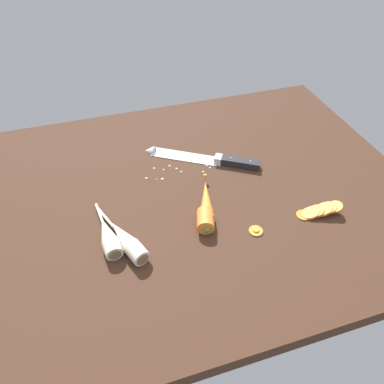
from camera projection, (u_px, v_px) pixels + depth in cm
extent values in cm
cube|color=#42281C|center=(190.00, 197.00, 99.00)|extent=(120.00, 90.00, 4.00)
cube|color=silver|center=(185.00, 156.00, 108.36)|extent=(19.33, 14.25, 0.50)
cone|color=silver|center=(149.00, 151.00, 110.40)|extent=(4.63, 4.95, 3.96)
cube|color=silver|center=(218.00, 159.00, 105.96)|extent=(3.25, 3.55, 2.20)
cube|color=#232328|center=(240.00, 163.00, 104.78)|extent=(10.83, 8.16, 2.20)
sphere|color=silver|center=(231.00, 158.00, 104.54)|extent=(0.50, 0.50, 0.50)
sphere|color=silver|center=(250.00, 161.00, 103.52)|extent=(0.50, 0.50, 0.50)
cylinder|color=orange|center=(207.00, 220.00, 87.27)|extent=(5.70, 6.68, 4.20)
cone|color=orange|center=(206.00, 200.00, 92.24)|extent=(7.86, 14.21, 3.99)
sphere|color=orange|center=(205.00, 176.00, 99.02)|extent=(1.20, 1.20, 1.20)
cylinder|color=#5B7F3D|center=(207.00, 231.00, 84.76)|extent=(1.44, 1.31, 1.20)
cylinder|color=silver|center=(137.00, 252.00, 80.30)|extent=(5.52, 6.07, 4.00)
cone|color=silver|center=(121.00, 234.00, 84.23)|extent=(6.74, 9.59, 3.80)
cylinder|color=silver|center=(106.00, 219.00, 88.87)|extent=(4.11, 9.13, 0.70)
cylinder|color=#7A6647|center=(143.00, 259.00, 78.89)|extent=(2.72, 1.30, 2.80)
cylinder|color=silver|center=(112.00, 248.00, 81.18)|extent=(4.49, 4.70, 4.00)
cone|color=silver|center=(106.00, 230.00, 85.09)|extent=(4.70, 7.94, 3.80)
cylinder|color=silver|center=(100.00, 215.00, 89.71)|extent=(1.70, 8.17, 0.70)
cylinder|color=#7A6647|center=(115.00, 255.00, 79.77)|extent=(2.82, 0.64, 2.80)
cylinder|color=orange|center=(303.00, 215.00, 90.86)|extent=(3.49, 3.49, 0.70)
cylinder|color=orange|center=(309.00, 213.00, 90.83)|extent=(3.65, 3.59, 1.92)
cylinder|color=orange|center=(312.00, 212.00, 90.75)|extent=(3.63, 3.58, 2.05)
cylinder|color=orange|center=(317.00, 211.00, 90.78)|extent=(3.69, 3.68, 2.33)
cylinder|color=orange|center=(323.00, 210.00, 90.64)|extent=(3.59, 3.53, 2.00)
cylinder|color=orange|center=(325.00, 209.00, 90.65)|extent=(3.78, 3.74, 2.16)
cylinder|color=orange|center=(329.00, 208.00, 90.59)|extent=(3.65, 3.58, 1.74)
cylinder|color=orange|center=(335.00, 207.00, 90.47)|extent=(3.62, 3.55, 1.93)
cylinder|color=orange|center=(256.00, 230.00, 87.10)|extent=(3.37, 3.37, 0.70)
cylinder|color=#FF9E2B|center=(256.00, 230.00, 86.91)|extent=(1.41, 1.41, 0.16)
sphere|color=silver|center=(162.00, 178.00, 100.81)|extent=(0.88, 0.88, 0.88)
sphere|color=silver|center=(220.00, 164.00, 105.39)|extent=(0.85, 0.85, 0.85)
sphere|color=silver|center=(206.00, 159.00, 107.20)|extent=(0.60, 0.60, 0.60)
sphere|color=silver|center=(192.00, 159.00, 107.24)|extent=(0.53, 0.53, 0.53)
sphere|color=silver|center=(177.00, 168.00, 104.14)|extent=(0.76, 0.76, 0.76)
sphere|color=silver|center=(222.00, 155.00, 108.91)|extent=(0.56, 0.56, 0.56)
sphere|color=silver|center=(154.00, 168.00, 104.30)|extent=(0.71, 0.71, 0.71)
sphere|color=silver|center=(170.00, 165.00, 105.07)|extent=(0.76, 0.76, 0.76)
sphere|color=silver|center=(203.00, 171.00, 103.17)|extent=(0.69, 0.69, 0.69)
sphere|color=silver|center=(180.00, 172.00, 103.09)|extent=(0.69, 0.69, 0.69)
sphere|color=silver|center=(164.00, 169.00, 103.89)|extent=(0.63, 0.63, 0.63)
sphere|color=silver|center=(190.00, 159.00, 107.19)|extent=(0.79, 0.79, 0.79)
sphere|color=silver|center=(210.00, 167.00, 104.54)|extent=(0.66, 0.66, 0.66)
sphere|color=silver|center=(207.00, 165.00, 105.26)|extent=(0.82, 0.82, 0.82)
sphere|color=silver|center=(146.00, 178.00, 101.09)|extent=(0.77, 0.77, 0.77)
sphere|color=silver|center=(147.00, 178.00, 101.18)|extent=(0.63, 0.63, 0.63)
sphere|color=silver|center=(157.00, 179.00, 101.02)|extent=(0.41, 0.41, 0.41)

